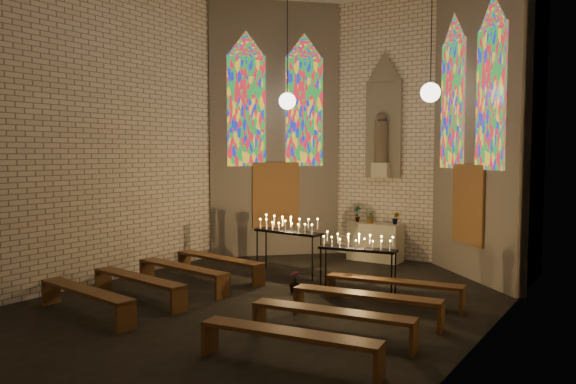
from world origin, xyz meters
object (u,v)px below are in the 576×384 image
(votive_stand_left, at_px, (288,228))
(aisle_flower_pot, at_px, (294,282))
(votive_stand_right, at_px, (358,245))
(altar, at_px, (375,242))

(votive_stand_left, bearing_deg, aisle_flower_pot, -47.25)
(votive_stand_right, bearing_deg, aisle_flower_pot, -161.50)
(altar, height_order, votive_stand_left, votive_stand_left)
(votive_stand_right, bearing_deg, votive_stand_left, 153.22)
(aisle_flower_pot, distance_m, votive_stand_left, 1.88)
(altar, xyz_separation_m, aisle_flower_pot, (0.01, -4.00, -0.29))
(votive_stand_left, bearing_deg, votive_stand_right, -13.71)
(aisle_flower_pot, height_order, votive_stand_left, votive_stand_left)
(aisle_flower_pot, height_order, votive_stand_right, votive_stand_right)
(altar, distance_m, aisle_flower_pot, 4.01)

